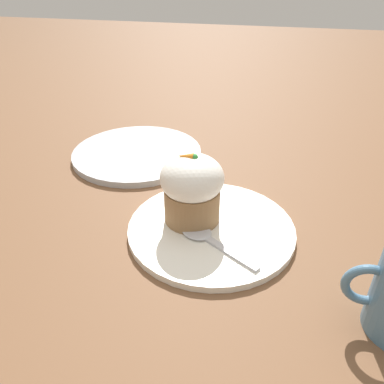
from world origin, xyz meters
name	(u,v)px	position (x,y,z in m)	size (l,w,h in m)	color
ground_plane	(211,231)	(0.00, 0.00, 0.00)	(4.00, 4.00, 0.00)	brown
dessert_plate	(211,228)	(0.00, 0.00, 0.01)	(0.24, 0.24, 0.01)	white
carrot_cake	(192,188)	(0.03, -0.01, 0.06)	(0.09, 0.09, 0.11)	olive
spoon	(204,236)	(0.01, 0.03, 0.01)	(0.12, 0.09, 0.01)	#B7B7BC
side_plate	(137,153)	(0.19, -0.21, 0.01)	(0.26, 0.26, 0.01)	#B2B7BC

